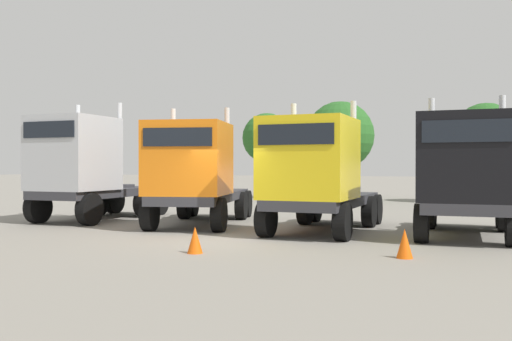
# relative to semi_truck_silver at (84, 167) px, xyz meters

# --- Properties ---
(ground) EXTENTS (200.00, 200.00, 0.00)m
(ground) POSITION_rel_semi_truck_silver_xyz_m (6.76, -2.73, -2.00)
(ground) COLOR gray
(semi_truck_silver) EXTENTS (2.60, 5.82, 4.36)m
(semi_truck_silver) POSITION_rel_semi_truck_silver_xyz_m (0.00, 0.00, 0.00)
(semi_truck_silver) COLOR #333338
(semi_truck_silver) RESTS_ON ground
(semi_truck_orange) EXTENTS (3.93, 6.79, 4.00)m
(semi_truck_orange) POSITION_rel_semi_truck_silver_xyz_m (4.63, -0.18, -0.19)
(semi_truck_orange) COLOR #333338
(semi_truck_orange) RESTS_ON ground
(semi_truck_yellow) EXTENTS (2.59, 6.11, 3.98)m
(semi_truck_yellow) POSITION_rel_semi_truck_silver_xyz_m (8.89, -0.61, -0.20)
(semi_truck_yellow) COLOR #333338
(semi_truck_yellow) RESTS_ON ground
(semi_truck_black) EXTENTS (2.70, 5.86, 4.00)m
(semi_truck_black) POSITION_rel_semi_truck_silver_xyz_m (13.05, -0.23, -0.21)
(semi_truck_black) COLOR #333338
(semi_truck_black) RESTS_ON ground
(traffic_cone_mid) EXTENTS (0.36, 0.36, 0.62)m
(traffic_cone_mid) POSITION_rel_semi_truck_silver_xyz_m (7.30, -5.17, -1.68)
(traffic_cone_mid) COLOR #F2590C
(traffic_cone_mid) RESTS_ON ground
(traffic_cone_far) EXTENTS (0.36, 0.36, 0.65)m
(traffic_cone_far) POSITION_rel_semi_truck_silver_xyz_m (11.88, -4.10, -1.67)
(traffic_cone_far) COLOR #F2590C
(traffic_cone_far) RESTS_ON ground
(oak_far_left) EXTENTS (3.18, 3.18, 5.42)m
(oak_far_left) POSITION_rel_semi_truck_silver_xyz_m (0.69, 17.11, 1.81)
(oak_far_left) COLOR #4C3823
(oak_far_left) RESTS_ON ground
(oak_far_centre) EXTENTS (4.06, 4.06, 5.88)m
(oak_far_centre) POSITION_rel_semi_truck_silver_xyz_m (5.61, 16.38, 1.84)
(oak_far_centre) COLOR #4C3823
(oak_far_centre) RESTS_ON ground
(oak_far_right) EXTENTS (3.53, 3.53, 5.46)m
(oak_far_right) POSITION_rel_semi_truck_silver_xyz_m (13.66, 16.41, 1.68)
(oak_far_right) COLOR #4C3823
(oak_far_right) RESTS_ON ground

